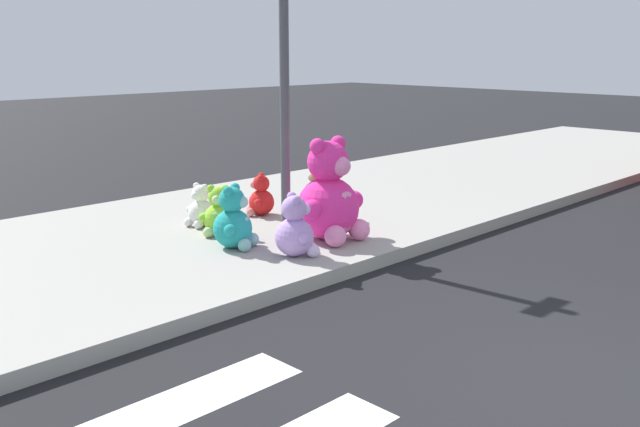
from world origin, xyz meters
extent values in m
plane|color=black|center=(0.00, 0.00, 0.00)|extent=(60.00, 60.00, 0.00)
cube|color=#9E9B93|center=(0.00, 5.20, 0.07)|extent=(28.00, 4.40, 0.15)
cylinder|color=#4C4C51|center=(1.00, 4.40, 1.75)|extent=(0.11, 0.11, 3.20)
sphere|color=#F22D93|center=(1.14, 3.85, 0.51)|extent=(0.71, 0.71, 0.71)
ellipsoid|color=pink|center=(1.15, 3.59, 0.51)|extent=(0.40, 0.16, 0.46)
sphere|color=#F22D93|center=(1.14, 3.85, 1.04)|extent=(0.47, 0.47, 0.47)
sphere|color=pink|center=(1.15, 3.65, 1.01)|extent=(0.21, 0.21, 0.21)
sphere|color=#F22D93|center=(1.31, 3.85, 1.23)|extent=(0.18, 0.18, 0.18)
sphere|color=#F22D93|center=(1.49, 3.77, 0.56)|extent=(0.22, 0.22, 0.22)
sphere|color=pink|center=(1.35, 3.55, 0.27)|extent=(0.25, 0.25, 0.25)
sphere|color=#F22D93|center=(0.98, 3.85, 1.23)|extent=(0.18, 0.18, 0.18)
sphere|color=#F22D93|center=(0.81, 3.76, 0.56)|extent=(0.22, 0.22, 0.22)
sphere|color=pink|center=(0.95, 3.54, 0.27)|extent=(0.25, 0.25, 0.25)
sphere|color=teal|center=(0.15, 4.32, 0.36)|extent=(0.43, 0.43, 0.43)
ellipsoid|color=#7BBFBC|center=(0.22, 4.19, 0.36)|extent=(0.25, 0.20, 0.28)
sphere|color=teal|center=(0.15, 4.32, 0.68)|extent=(0.28, 0.28, 0.28)
sphere|color=#7BBFBC|center=(0.21, 4.22, 0.67)|extent=(0.13, 0.13, 0.13)
sphere|color=teal|center=(0.23, 4.37, 0.80)|extent=(0.11, 0.11, 0.11)
sphere|color=teal|center=(0.35, 4.38, 0.40)|extent=(0.13, 0.13, 0.13)
sphere|color=#7BBFBC|center=(0.34, 4.22, 0.22)|extent=(0.15, 0.15, 0.15)
sphere|color=teal|center=(0.06, 4.28, 0.80)|extent=(0.11, 0.11, 0.11)
sphere|color=teal|center=(0.00, 4.18, 0.40)|extent=(0.13, 0.13, 0.13)
sphere|color=#7BBFBC|center=(0.13, 4.11, 0.22)|extent=(0.15, 0.15, 0.15)
sphere|color=red|center=(1.36, 5.28, 0.32)|extent=(0.33, 0.33, 0.33)
ellipsoid|color=#DB7B7B|center=(1.27, 5.35, 0.32)|extent=(0.18, 0.19, 0.22)
sphere|color=red|center=(1.36, 5.28, 0.57)|extent=(0.22, 0.22, 0.22)
sphere|color=#DB7B7B|center=(1.29, 5.34, 0.55)|extent=(0.10, 0.10, 0.10)
sphere|color=red|center=(1.31, 5.22, 0.65)|extent=(0.08, 0.08, 0.08)
sphere|color=red|center=(1.23, 5.18, 0.34)|extent=(0.10, 0.10, 0.10)
sphere|color=#DB7B7B|center=(1.19, 5.30, 0.21)|extent=(0.11, 0.11, 0.11)
sphere|color=red|center=(1.41, 5.33, 0.65)|extent=(0.08, 0.08, 0.08)
sphere|color=red|center=(1.43, 5.42, 0.34)|extent=(0.10, 0.10, 0.10)
sphere|color=#DB7B7B|center=(1.32, 5.44, 0.21)|extent=(0.11, 0.11, 0.11)
sphere|color=white|center=(0.47, 5.36, 0.31)|extent=(0.32, 0.32, 0.32)
ellipsoid|color=white|center=(0.36, 5.35, 0.31)|extent=(0.09, 0.19, 0.21)
sphere|color=white|center=(0.47, 5.36, 0.55)|extent=(0.21, 0.21, 0.21)
sphere|color=white|center=(0.39, 5.35, 0.54)|extent=(0.10, 0.10, 0.10)
sphere|color=white|center=(0.48, 5.29, 0.64)|extent=(0.08, 0.08, 0.08)
sphere|color=white|center=(0.45, 5.20, 0.34)|extent=(0.10, 0.10, 0.10)
sphere|color=white|center=(0.35, 5.25, 0.21)|extent=(0.11, 0.11, 0.11)
sphere|color=white|center=(0.47, 5.43, 0.64)|extent=(0.08, 0.08, 0.08)
sphere|color=white|center=(0.42, 5.51, 0.34)|extent=(0.10, 0.10, 0.10)
sphere|color=white|center=(0.33, 5.43, 0.21)|extent=(0.11, 0.11, 0.11)
sphere|color=olive|center=(1.85, 4.65, 0.36)|extent=(0.43, 0.43, 0.43)
ellipsoid|color=tan|center=(1.77, 4.78, 0.36)|extent=(0.25, 0.20, 0.28)
sphere|color=olive|center=(1.85, 4.65, 0.68)|extent=(0.28, 0.28, 0.28)
sphere|color=tan|center=(1.79, 4.75, 0.66)|extent=(0.13, 0.13, 0.13)
sphere|color=olive|center=(1.77, 4.60, 0.79)|extent=(0.11, 0.11, 0.11)
sphere|color=olive|center=(1.65, 4.60, 0.39)|extent=(0.13, 0.13, 0.13)
sphere|color=tan|center=(1.66, 4.75, 0.22)|extent=(0.15, 0.15, 0.15)
sphere|color=olive|center=(1.94, 4.70, 0.79)|extent=(0.11, 0.11, 0.11)
sphere|color=olive|center=(2.00, 4.80, 0.39)|extent=(0.13, 0.13, 0.13)
sphere|color=tan|center=(1.86, 4.87, 0.22)|extent=(0.15, 0.15, 0.15)
sphere|color=#8CD133|center=(0.38, 4.88, 0.33)|extent=(0.36, 0.36, 0.36)
ellipsoid|color=#B8DE87|center=(0.28, 4.79, 0.33)|extent=(0.19, 0.20, 0.24)
sphere|color=#8CD133|center=(0.38, 4.88, 0.60)|extent=(0.24, 0.24, 0.24)
sphere|color=#B8DE87|center=(0.31, 4.81, 0.59)|extent=(0.11, 0.11, 0.11)
sphere|color=#8CD133|center=(0.44, 4.82, 0.70)|extent=(0.09, 0.09, 0.09)
sphere|color=#8CD133|center=(0.46, 4.72, 0.36)|extent=(0.11, 0.11, 0.11)
sphere|color=#B8DE87|center=(0.33, 4.70, 0.21)|extent=(0.12, 0.12, 0.12)
sphere|color=#8CD133|center=(0.32, 4.94, 0.70)|extent=(0.09, 0.09, 0.09)
sphere|color=#8CD133|center=(0.23, 4.98, 0.36)|extent=(0.11, 0.11, 0.11)
sphere|color=#B8DE87|center=(0.20, 4.85, 0.21)|extent=(0.12, 0.12, 0.12)
sphere|color=#B28CD8|center=(0.41, 3.62, 0.35)|extent=(0.41, 0.41, 0.41)
ellipsoid|color=silver|center=(0.54, 3.55, 0.35)|extent=(0.19, 0.24, 0.27)
sphere|color=#B28CD8|center=(0.41, 3.62, 0.66)|extent=(0.27, 0.27, 0.27)
sphere|color=silver|center=(0.51, 3.57, 0.64)|extent=(0.12, 0.12, 0.12)
sphere|color=#B28CD8|center=(0.46, 3.70, 0.77)|extent=(0.10, 0.10, 0.10)
sphere|color=#B28CD8|center=(0.55, 3.77, 0.39)|extent=(0.13, 0.13, 0.13)
sphere|color=silver|center=(0.62, 3.64, 0.22)|extent=(0.14, 0.14, 0.14)
sphere|color=#B28CD8|center=(0.37, 3.54, 0.77)|extent=(0.10, 0.10, 0.10)
sphere|color=#B28CD8|center=(0.36, 3.43, 0.39)|extent=(0.13, 0.13, 0.13)
sphere|color=silver|center=(0.51, 3.44, 0.22)|extent=(0.14, 0.14, 0.14)
camera|label=1|loc=(-4.37, -1.56, 2.29)|focal=39.26mm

